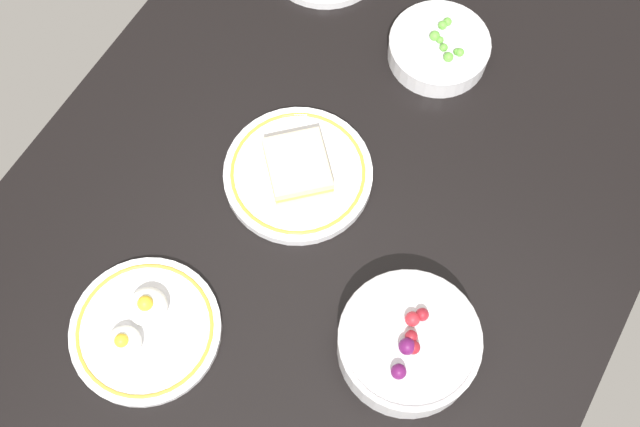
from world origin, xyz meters
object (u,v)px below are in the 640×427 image
object	(u,v)px
bowl_peas	(439,48)
plate_sandwich	(298,172)
bowl_berries	(408,343)
plate_eggs	(144,328)

from	to	relation	value
bowl_peas	plate_sandwich	world-z (taller)	bowl_peas
bowl_berries	plate_eggs	xyz separation A→B (cm)	(14.71, -30.38, -2.02)
bowl_berries	bowl_peas	size ratio (longest dim) A/B	1.18
bowl_berries	plate_sandwich	xyz separation A→B (cm)	(-14.18, -24.46, -1.64)
bowl_berries	bowl_peas	xyz separation A→B (cm)	(-42.01, -16.64, -0.93)
bowl_berries	plate_eggs	distance (cm)	33.81
plate_eggs	bowl_berries	bearing A→B (deg)	115.84
bowl_berries	plate_sandwich	size ratio (longest dim) A/B	0.86
bowl_berries	plate_sandwich	bearing A→B (deg)	-120.11
bowl_berries	plate_sandwich	distance (cm)	28.33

